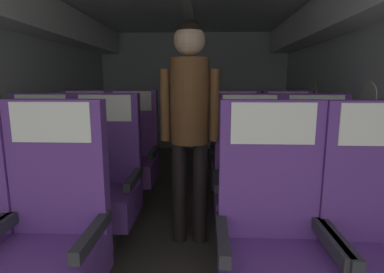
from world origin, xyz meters
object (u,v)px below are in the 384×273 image
seat_b_right_window (249,184)px  seat_c_right_aisle (287,157)px  seat_a_left_aisle (51,237)px  seat_b_left_aisle (105,183)px  seat_c_left_window (85,155)px  seat_a_right_aisle (381,246)px  seat_a_right_window (272,242)px  seat_c_left_aisle (132,155)px  seat_c_right_window (236,157)px  flight_attendant (190,110)px  seat_b_right_aisle (315,185)px  seat_b_left_window (41,181)px

seat_b_right_window → seat_c_right_aisle: (0.50, 0.86, 0.00)m
seat_b_right_window → seat_c_right_aisle: bearing=59.5°
seat_a_left_aisle → seat_b_left_aisle: 0.82m
seat_a_left_aisle → seat_c_left_window: bearing=106.5°
seat_a_left_aisle → seat_b_right_window: size_ratio=1.00×
seat_a_right_aisle → seat_a_right_window: size_ratio=1.00×
seat_c_left_window → seat_c_left_aisle: 0.50m
seat_c_left_aisle → seat_c_right_window: same height
seat_c_left_aisle → flight_attendant: flight_attendant is taller
seat_a_right_window → seat_b_left_aisle: size_ratio=1.00×
seat_c_right_aisle → seat_b_right_aisle: bearing=-91.0°
seat_b_right_aisle → seat_c_right_window: same height
seat_b_left_aisle → seat_c_left_window: bearing=120.0°
seat_c_left_window → seat_c_right_window: same height
seat_b_left_aisle → seat_c_right_window: 1.38m
seat_a_right_aisle → seat_b_left_window: (-2.09, 0.86, 0.00)m
seat_b_left_window → seat_a_left_aisle: bearing=-58.8°
seat_b_left_window → seat_b_left_aisle: size_ratio=1.00×
seat_b_right_window → seat_c_left_aisle: same height
seat_b_left_window → seat_c_right_window: bearing=28.0°
seat_b_right_window → seat_c_right_window: bearing=90.9°
seat_b_left_window → seat_b_right_window: same height
seat_a_right_window → seat_c_right_window: bearing=90.3°
seat_b_left_aisle → flight_attendant: 0.85m
seat_a_left_aisle → seat_a_right_window: (1.08, 0.00, 0.00)m
seat_a_right_aisle → seat_b_right_window: same height
seat_a_left_aisle → seat_c_left_aisle: 1.69m
seat_b_left_window → seat_b_right_window: bearing=-0.5°
seat_a_left_aisle → seat_c_left_window: same height
seat_a_left_aisle → seat_c_right_window: size_ratio=1.00×
seat_b_left_aisle → seat_b_right_aisle: (1.58, 0.01, 0.00)m
seat_b_right_window → flight_attendant: flight_attendant is taller
seat_b_left_window → seat_b_right_aisle: bearing=-0.3°
seat_c_right_aisle → seat_c_right_window: same height
flight_attendant → seat_c_left_aisle: bearing=-74.7°
seat_b_right_window → seat_c_right_window: (-0.01, 0.85, 0.00)m
seat_a_left_aisle → seat_b_right_aisle: 1.78m
seat_a_left_aisle → flight_attendant: bearing=53.4°
seat_c_right_aisle → seat_c_left_aisle: bearing=179.9°
seat_b_left_aisle → seat_c_right_window: same height
seat_c_right_aisle → seat_c_right_window: (-0.52, -0.00, 0.00)m
seat_a_right_window → seat_a_left_aisle: bearing=-179.8°
seat_c_left_aisle → seat_a_right_aisle: bearing=-47.0°
seat_b_right_aisle → seat_c_left_window: size_ratio=1.00×
seat_b_left_window → seat_c_right_window: same height
seat_b_right_aisle → seat_b_right_window: 0.49m
seat_b_right_window → seat_b_right_aisle: bearing=0.4°
seat_a_right_window → seat_c_right_window: same height
seat_a_right_aisle → seat_b_right_aisle: size_ratio=1.00×
seat_a_right_aisle → seat_a_right_window: 0.50m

